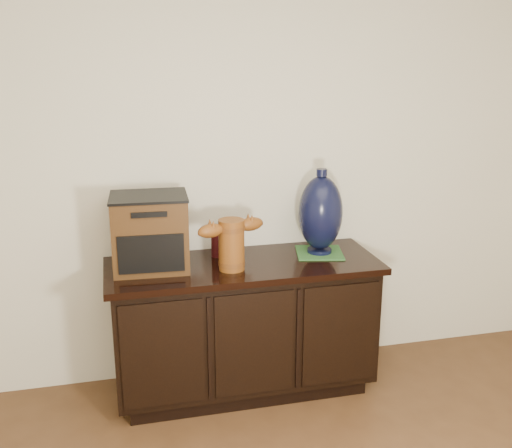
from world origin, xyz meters
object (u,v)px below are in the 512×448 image
object	(u,v)px
terracotta_vessel	(231,242)
tv_radio	(150,232)
sideboard	(244,325)
spray_can	(217,242)
lamp_base	(321,213)

from	to	relation	value
terracotta_vessel	tv_radio	distance (m)	0.42
sideboard	tv_radio	size ratio (longest dim) A/B	3.60
sideboard	spray_can	world-z (taller)	spray_can
tv_radio	spray_can	bearing A→B (deg)	18.83
sideboard	spray_can	xyz separation A→B (m)	(-0.12, 0.13, 0.45)
sideboard	lamp_base	size ratio (longest dim) A/B	3.09
terracotta_vessel	tv_radio	world-z (taller)	tv_radio
spray_can	terracotta_vessel	bearing A→B (deg)	-79.54
tv_radio	lamp_base	distance (m)	0.93
tv_radio	spray_can	distance (m)	0.39
lamp_base	spray_can	xyz separation A→B (m)	(-0.57, 0.08, -0.15)
sideboard	spray_can	bearing A→B (deg)	131.85
sideboard	tv_radio	xyz separation A→B (m)	(-0.48, 0.03, 0.56)
sideboard	lamp_base	world-z (taller)	lamp_base
sideboard	spray_can	distance (m)	0.49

